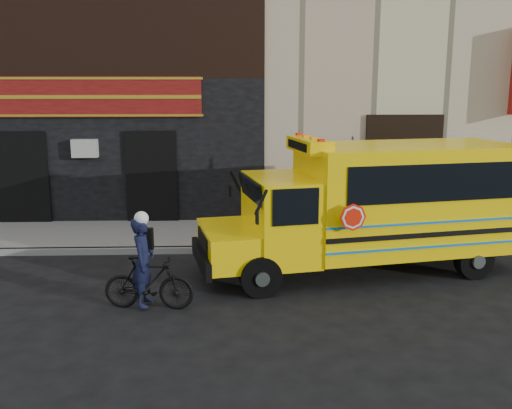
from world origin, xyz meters
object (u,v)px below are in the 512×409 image
object	(u,v)px
bicycle	(149,283)
cyclist	(143,264)
sign_pole	(351,185)
school_bus	(378,203)

from	to	relation	value
bicycle	cyclist	bearing A→B (deg)	59.39
sign_pole	bicycle	xyz separation A→B (m)	(-4.47, -4.12, -1.03)
school_bus	sign_pole	world-z (taller)	school_bus
school_bus	cyclist	xyz separation A→B (m)	(-4.73, -1.93, -0.69)
sign_pole	bicycle	distance (m)	6.16
school_bus	sign_pole	size ratio (longest dim) A/B	2.62
school_bus	bicycle	distance (m)	5.15
school_bus	bicycle	xyz separation A→B (m)	(-4.63, -2.01, -1.02)
sign_pole	bicycle	bearing A→B (deg)	-137.35
school_bus	cyclist	distance (m)	5.15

